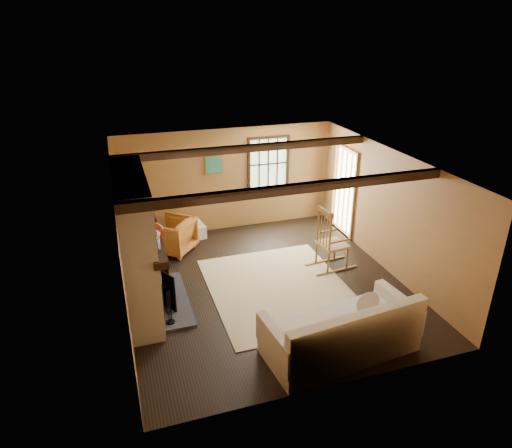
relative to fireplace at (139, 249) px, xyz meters
name	(u,v)px	position (x,y,z in m)	size (l,w,h in m)	color
ground	(265,285)	(2.23, 0.00, -1.10)	(5.50, 5.50, 0.00)	black
room_envelope	(273,198)	(2.45, 0.26, 0.53)	(5.02, 5.52, 2.44)	#A16139
fireplace	(139,249)	(0.00, 0.00, 0.00)	(1.02, 2.30, 2.40)	#955939
rug	(279,288)	(2.43, -0.20, -1.10)	(2.50, 3.00, 0.01)	tan
rocking_chair	(331,243)	(3.68, 0.25, -0.56)	(0.99, 0.59, 1.30)	tan
sofa	(343,335)	(2.69, -2.17, -0.77)	(2.38, 1.26, 0.92)	white
firewood_pile	(152,235)	(0.41, 2.60, -0.98)	(0.67, 0.12, 0.24)	brown
laundry_basket	(194,232)	(1.33, 2.44, -0.95)	(0.50, 0.38, 0.30)	white
basket_pillow	(193,222)	(1.33, 2.44, -0.71)	(0.36, 0.29, 0.18)	white
armchair	(173,235)	(0.79, 1.92, -0.73)	(0.80, 0.82, 0.75)	#BF6026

